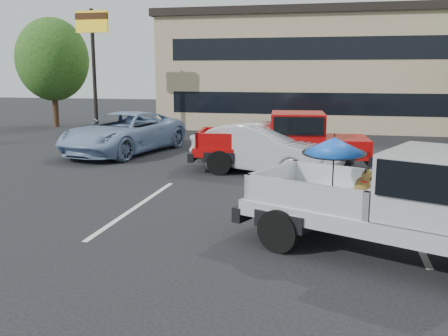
{
  "coord_description": "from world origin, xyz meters",
  "views": [
    {
      "loc": [
        1.42,
        -8.5,
        3.1
      ],
      "look_at": [
        -0.59,
        0.53,
        1.3
      ],
      "focal_mm": 40.0,
      "sensor_mm": 36.0,
      "label": 1
    }
  ],
  "objects_px": {
    "tree_back": "(416,49)",
    "blue_suv": "(124,133)",
    "silver_pickup": "(427,201)",
    "red_pickup": "(292,139)",
    "motel_sign": "(93,38)",
    "tree_left": "(52,60)",
    "silver_sedan": "(265,149)"
  },
  "relations": [
    {
      "from": "silver_pickup",
      "to": "blue_suv",
      "type": "xyz_separation_m",
      "value": [
        -9.37,
        9.44,
        -0.27
      ]
    },
    {
      "from": "red_pickup",
      "to": "blue_suv",
      "type": "bearing_deg",
      "value": 156.48
    },
    {
      "from": "motel_sign",
      "to": "red_pickup",
      "type": "distance_m",
      "value": 12.79
    },
    {
      "from": "tree_left",
      "to": "silver_sedan",
      "type": "xyz_separation_m",
      "value": [
        13.36,
        -10.5,
        -2.96
      ]
    },
    {
      "from": "silver_pickup",
      "to": "silver_sedan",
      "type": "bearing_deg",
      "value": 141.86
    },
    {
      "from": "red_pickup",
      "to": "blue_suv",
      "type": "relative_size",
      "value": 1.02
    },
    {
      "from": "silver_pickup",
      "to": "blue_suv",
      "type": "bearing_deg",
      "value": 158.8
    },
    {
      "from": "tree_left",
      "to": "silver_pickup",
      "type": "height_order",
      "value": "tree_left"
    },
    {
      "from": "motel_sign",
      "to": "tree_left",
      "type": "bearing_deg",
      "value": 143.13
    },
    {
      "from": "tree_left",
      "to": "silver_sedan",
      "type": "bearing_deg",
      "value": -38.17
    },
    {
      "from": "silver_pickup",
      "to": "red_pickup",
      "type": "xyz_separation_m",
      "value": [
        -2.79,
        7.35,
        -0.05
      ]
    },
    {
      "from": "silver_pickup",
      "to": "red_pickup",
      "type": "height_order",
      "value": "silver_pickup"
    },
    {
      "from": "motel_sign",
      "to": "blue_suv",
      "type": "relative_size",
      "value": 1.06
    },
    {
      "from": "tree_left",
      "to": "silver_pickup",
      "type": "distance_m",
      "value": 24.3
    },
    {
      "from": "blue_suv",
      "to": "silver_sedan",
      "type": "bearing_deg",
      "value": -12.44
    },
    {
      "from": "red_pickup",
      "to": "silver_sedan",
      "type": "bearing_deg",
      "value": -147.74
    },
    {
      "from": "tree_back",
      "to": "silver_pickup",
      "type": "xyz_separation_m",
      "value": [
        -3.08,
        -24.24,
        -3.36
      ]
    },
    {
      "from": "motel_sign",
      "to": "red_pickup",
      "type": "bearing_deg",
      "value": -34.23
    },
    {
      "from": "motel_sign",
      "to": "silver_pickup",
      "type": "distance_m",
      "value": 19.56
    },
    {
      "from": "motel_sign",
      "to": "silver_sedan",
      "type": "relative_size",
      "value": 1.29
    },
    {
      "from": "tree_back",
      "to": "blue_suv",
      "type": "height_order",
      "value": "tree_back"
    },
    {
      "from": "tree_back",
      "to": "blue_suv",
      "type": "bearing_deg",
      "value": -130.07
    },
    {
      "from": "motel_sign",
      "to": "silver_pickup",
      "type": "xyz_separation_m",
      "value": [
        12.92,
        -14.24,
        -3.6
      ]
    },
    {
      "from": "red_pickup",
      "to": "silver_sedan",
      "type": "distance_m",
      "value": 1.01
    },
    {
      "from": "motel_sign",
      "to": "tree_left",
      "type": "distance_m",
      "value": 5.08
    },
    {
      "from": "tree_left",
      "to": "red_pickup",
      "type": "xyz_separation_m",
      "value": [
        14.13,
        -9.89,
        -2.73
      ]
    },
    {
      "from": "silver_sedan",
      "to": "blue_suv",
      "type": "height_order",
      "value": "blue_suv"
    },
    {
      "from": "silver_sedan",
      "to": "tree_left",
      "type": "bearing_deg",
      "value": 74.71
    },
    {
      "from": "motel_sign",
      "to": "tree_left",
      "type": "xyz_separation_m",
      "value": [
        -4.0,
        3.0,
        -0.92
      ]
    },
    {
      "from": "motel_sign",
      "to": "blue_suv",
      "type": "xyz_separation_m",
      "value": [
        3.55,
        -4.8,
        -3.87
      ]
    },
    {
      "from": "tree_back",
      "to": "red_pickup",
      "type": "xyz_separation_m",
      "value": [
        -5.87,
        -16.89,
        -3.41
      ]
    },
    {
      "from": "tree_back",
      "to": "silver_pickup",
      "type": "distance_m",
      "value": 24.66
    }
  ]
}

